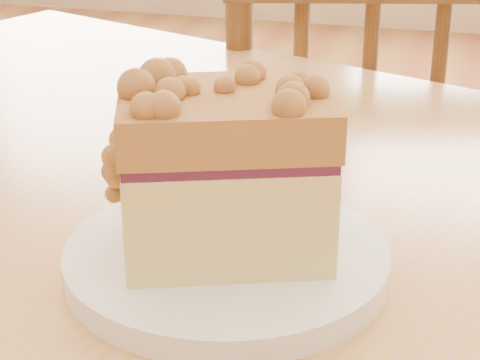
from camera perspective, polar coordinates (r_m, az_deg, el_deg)
The scene contains 4 objects.
cafe_table_main at distance 0.62m, azimuth -2.83°, elevation -10.97°, with size 1.44×1.20×0.75m.
cafe_chair_main at distance 1.27m, azimuth 7.35°, elevation -3.03°, with size 0.48×0.48×0.87m.
plate at distance 0.51m, azimuth -0.92°, elevation -5.52°, with size 0.20×0.20×0.02m.
cake_slice at distance 0.48m, azimuth -1.24°, elevation 1.08°, with size 0.14×0.13×0.12m.
Camera 1 is at (0.09, -0.34, 1.01)m, focal length 62.00 mm.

